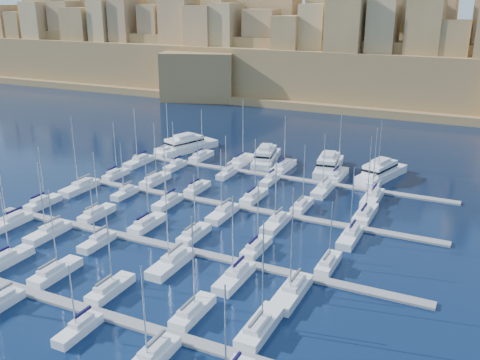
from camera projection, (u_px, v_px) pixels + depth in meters
The scene contains 53 objects.
ground at pixel (214, 225), 102.75m from camera, with size 600.00×600.00×0.00m, color black.
pontoon_near at pixel (97, 313), 73.69m from camera, with size 84.00×2.00×0.40m, color slate.
pontoon_mid_near at pixel (181, 249), 92.45m from camera, with size 84.00×2.00×0.40m, color slate.
pontoon_mid_far at pixel (237, 206), 111.21m from camera, with size 84.00×2.00×0.40m, color slate.
pontoon_far at pixel (276, 176), 129.97m from camera, with size 84.00×2.00×0.40m, color slate.
sailboat_1 at pixel (7, 259), 87.63m from camera, with size 2.73×9.09×12.50m.
sailboat_2 at pixel (55, 272), 83.52m from camera, with size 2.80×9.35×14.54m.
sailboat_3 at pixel (110, 289), 78.77m from camera, with size 2.61×8.70×12.92m.
sailboat_4 at pixel (193, 312), 73.01m from camera, with size 2.62×8.72×14.90m.
sailboat_5 at pixel (260, 327), 69.62m from camera, with size 3.06×10.21×15.84m.
sailboat_9 at pixel (79, 329), 69.23m from camera, with size 2.23×7.44×10.54m.
sailboat_10 at pixel (150, 359), 63.42m from camera, with size 2.88×9.61×13.71m.
sailboat_12 at pixel (43, 203), 111.83m from camera, with size 2.56×8.52×12.98m.
sailboat_13 at pixel (97, 214), 106.16m from camera, with size 2.65×8.82×13.55m.
sailboat_14 at pixel (147, 224), 101.40m from camera, with size 2.75×9.15×13.94m.
sailboat_15 at pixel (194, 234), 96.90m from camera, with size 2.58×8.60×12.22m.
sailboat_16 at pixel (256, 248), 91.72m from camera, with size 2.51×8.38×13.16m.
sailboat_17 at pixel (328, 264), 86.26m from camera, with size 2.38×7.92×11.56m.
sailboat_18 at pixel (10, 223), 101.82m from camera, with size 2.79×9.31×13.05m.
sailboat_19 at pixel (49, 232), 97.65m from camera, with size 2.86×9.52×14.53m.
sailboat_20 at pixel (97, 242), 93.98m from camera, with size 2.37×7.90×12.60m.
sailboat_21 at pixel (171, 263), 86.34m from camera, with size 3.11×10.37×15.59m.
sailboat_22 at pixel (235, 277), 82.00m from camera, with size 2.91×9.70×14.56m.
sailboat_23 at pixel (292, 292), 77.77m from camera, with size 3.16×10.52×17.47m.
sailboat_24 at pixel (116, 175), 129.53m from camera, with size 2.36×7.88×13.85m.
sailboat_25 at pixel (155, 180), 125.67m from camera, with size 2.82×9.41×14.58m.
sailboat_26 at pixel (197, 188), 120.39m from camera, with size 2.48×8.25×12.19m.
sailboat_27 at pixel (254, 197), 115.14m from camera, with size 2.76×9.21×13.71m.
sailboat_28 at pixel (302, 206), 110.16m from camera, with size 2.46×8.20×13.93m.
sailboat_29 at pixel (365, 214), 105.76m from camera, with size 3.08×10.27×16.86m.
sailboat_30 at pixel (80, 187), 120.75m from camera, with size 3.14×10.47×17.43m.
sailboat_31 at pixel (125, 193), 117.38m from camera, with size 2.23×7.43×12.41m.
sailboat_32 at pixel (168, 202), 112.23m from camera, with size 2.55×8.51×13.11m.
sailboat_33 at pixel (223, 213), 106.30m from camera, with size 2.89×9.63×14.40m.
sailboat_34 at pixel (276, 223), 101.68m from camera, with size 2.85×9.51×15.89m.
sailboat_35 at pixel (350, 237), 95.88m from camera, with size 2.81×9.36×14.23m.
sailboat_36 at pixel (167, 151), 148.94m from camera, with size 2.83×9.44×14.54m.
sailboat_37 at pixel (201, 156), 144.34m from camera, with size 2.76×9.21×13.71m.
sailboat_38 at pixel (242, 161), 140.15m from camera, with size 3.22×10.75×17.36m.
sailboat_39 at pixel (283, 167), 135.40m from camera, with size 3.23×10.77×14.06m.
sailboat_40 at pixel (337, 175), 129.25m from camera, with size 2.99×9.97×15.69m.
sailboat_41 at pixel (377, 180), 125.32m from camera, with size 2.95×9.83×15.23m.
sailboat_42 at pixel (139, 162), 139.65m from camera, with size 3.02×10.08×15.24m.
sailboat_43 at pixel (175, 166), 136.26m from camera, with size 2.36×7.88×12.63m.
sailboat_44 at pixel (227, 173), 130.44m from camera, with size 2.24×7.46×10.52m.
sailboat_45 at pixel (270, 180), 125.70m from camera, with size 2.29×7.62×10.21m.
sailboat_46 at pixel (323, 190), 119.39m from camera, with size 2.89×9.62×13.99m.
sailboat_47 at pixel (372, 198), 114.50m from camera, with size 3.13×10.44×16.59m.
motor_yacht_a at pixel (186, 145), 151.67m from camera, with size 11.77×19.81×5.25m.
motor_yacht_b at pixel (266, 157), 140.41m from camera, with size 8.49×17.42×5.25m.
motor_yacht_c at pixel (329, 165), 133.78m from camera, with size 7.68×18.03×5.25m.
motor_yacht_d at pixel (381, 172), 128.45m from camera, with size 9.79×18.12×5.25m.
fortified_city at pixel (384, 63), 230.46m from camera, with size 460.00×108.95×59.52m.
Camera 1 is at (45.38, -82.94, 41.44)m, focal length 40.00 mm.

